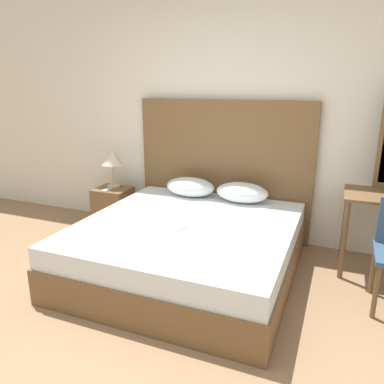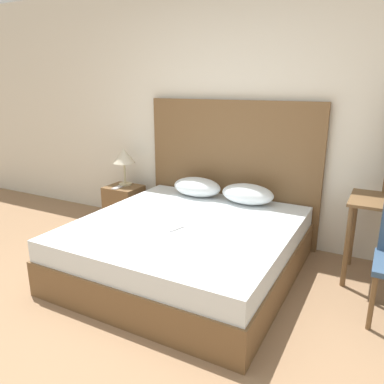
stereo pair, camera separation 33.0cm
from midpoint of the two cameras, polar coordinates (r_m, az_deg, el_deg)
name	(u,v)px [view 1 (the left image)]	position (r m, az deg, el deg)	size (l,w,h in m)	color
ground_plane	(126,358)	(2.62, -13.97, -23.48)	(16.00, 16.00, 0.00)	#8C6B4C
wall_back	(233,113)	(4.04, 3.89, 11.92)	(10.00, 0.06, 2.70)	silver
bed	(188,247)	(3.39, -3.44, -8.48)	(1.83, 1.92, 0.48)	brown
headboard	(223,170)	(4.09, 2.40, 3.40)	(1.92, 0.05, 1.49)	brown
pillow_left	(190,187)	(4.02, -2.62, 0.76)	(0.54, 0.32, 0.20)	silver
pillow_right	(242,192)	(3.82, 5.20, -0.11)	(0.54, 0.32, 0.20)	silver
phone_on_bed	(178,229)	(3.14, -5.17, -5.65)	(0.11, 0.16, 0.01)	#B7B7BC
nightstand	(114,208)	(4.56, -13.92, -2.35)	(0.40, 0.35, 0.47)	brown
table_lamp	(112,158)	(4.49, -14.15, 4.98)	(0.27, 0.27, 0.45)	tan
phone_on_nightstand	(107,190)	(4.44, -14.98, 0.29)	(0.08, 0.15, 0.01)	#B7B7BC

